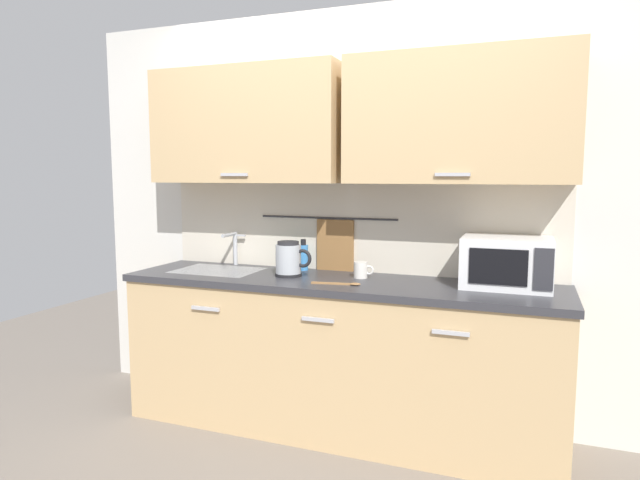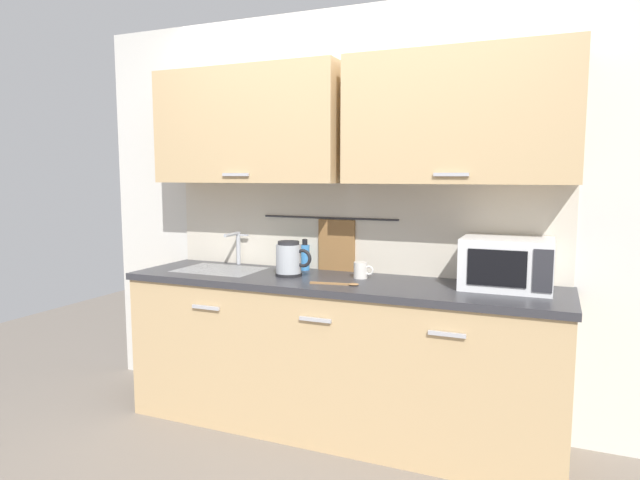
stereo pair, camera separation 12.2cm
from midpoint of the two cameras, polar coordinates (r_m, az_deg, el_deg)
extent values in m
plane|color=slate|center=(3.21, 0.78, -21.09)|extent=(8.00, 8.00, 0.00)
cube|color=tan|center=(3.29, 2.81, -12.17)|extent=(2.50, 0.60, 0.86)
cube|color=#B7B7BC|center=(3.24, -10.70, -6.89)|extent=(0.18, 0.02, 0.02)
cube|color=#B7B7BC|center=(2.92, 0.71, -8.26)|extent=(0.18, 0.02, 0.02)
cube|color=#B7B7BC|center=(2.75, 14.29, -9.45)|extent=(0.18, 0.02, 0.02)
cube|color=#333338|center=(3.18, 2.86, -4.46)|extent=(2.53, 0.63, 0.04)
cube|color=#9EA0A5|center=(3.55, -9.37, -3.76)|extent=(0.52, 0.38, 0.09)
cube|color=silver|center=(3.44, 4.79, 2.60)|extent=(3.70, 0.06, 2.50)
cube|color=beige|center=(3.41, 4.59, 1.30)|extent=(2.50, 0.01, 0.55)
cube|color=tan|center=(3.52, -6.30, 11.65)|extent=(1.22, 0.33, 0.70)
cube|color=#B7B7BC|center=(3.35, -7.71, 6.74)|extent=(0.18, 0.01, 0.02)
cube|color=tan|center=(3.11, 15.27, 12.11)|extent=(1.22, 0.33, 0.70)
cube|color=#B7B7BC|center=(2.92, 14.61, 6.59)|extent=(0.18, 0.01, 0.02)
cylinder|color=#333338|center=(3.45, 1.95, 2.30)|extent=(0.90, 0.01, 0.01)
cube|color=olive|center=(3.44, 2.75, -0.72)|extent=(0.24, 0.02, 0.34)
cylinder|color=#B2B5BA|center=(3.72, -7.52, -0.83)|extent=(0.03, 0.03, 0.22)
cylinder|color=#B2B5BA|center=(3.64, -8.18, 0.58)|extent=(0.02, 0.16, 0.02)
cube|color=#B2B5BA|center=(3.69, -7.01, 0.52)|extent=(0.07, 0.02, 0.01)
cube|color=white|center=(3.07, 19.88, -2.30)|extent=(0.46, 0.34, 0.27)
cube|color=black|center=(2.91, 19.00, -2.77)|extent=(0.29, 0.01, 0.18)
cube|color=#2D2D33|center=(2.90, 23.23, -2.97)|extent=(0.09, 0.01, 0.21)
cylinder|color=black|center=(3.28, -2.20, -3.58)|extent=(0.16, 0.16, 0.02)
cylinder|color=#B2B7BC|center=(3.27, -2.21, -1.96)|extent=(0.15, 0.15, 0.17)
cylinder|color=#262628|center=(3.25, -2.21, -0.30)|extent=(0.13, 0.13, 0.02)
torus|color=black|center=(3.23, -0.71, -1.91)|extent=(0.11, 0.02, 0.11)
cylinder|color=#3F8CD8|center=(3.47, -0.57, -1.82)|extent=(0.06, 0.06, 0.16)
cylinder|color=black|center=(3.46, -0.57, -0.22)|extent=(0.03, 0.03, 0.04)
cylinder|color=green|center=(3.47, -2.77, -2.38)|extent=(0.08, 0.08, 0.09)
torus|color=green|center=(3.44, -1.99, -2.41)|extent=(0.06, 0.01, 0.06)
cylinder|color=silver|center=(3.21, 5.32, -3.13)|extent=(0.08, 0.08, 0.09)
torus|color=silver|center=(3.20, 6.20, -3.16)|extent=(0.06, 0.01, 0.06)
cube|color=#9E7042|center=(3.03, 2.14, -4.53)|extent=(0.22, 0.05, 0.01)
ellipsoid|color=#9E7042|center=(3.00, 4.67, -4.60)|extent=(0.07, 0.05, 0.01)
camera|label=1|loc=(0.06, -88.91, 0.13)|focal=30.88mm
camera|label=2|loc=(0.06, 91.09, -0.13)|focal=30.88mm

